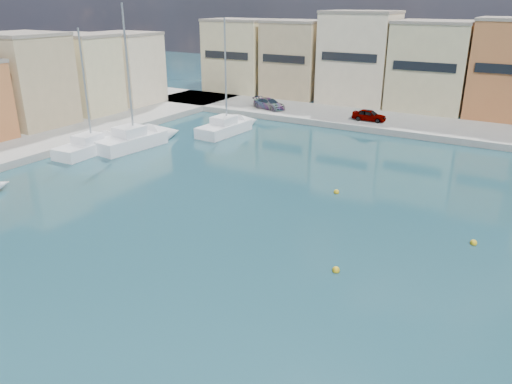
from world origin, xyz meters
The scene contains 8 objects.
ground centered at (0.00, 0.00, 0.00)m, with size 160.00×160.00×0.00m, color #123137.
north_quay centered at (0.00, 32.00, 0.30)m, with size 80.00×8.00×0.60m, color gray.
west_quay centered at (-32.00, 8.00, 0.30)m, with size 8.00×56.00×0.60m, color gray.
parked_cars centered at (-9.26, 30.50, 1.18)m, with size 31.67×2.55×1.18m.
yacht_north centered at (-20.01, 22.53, 0.45)m, with size 2.86×8.59×11.31m.
yacht_midnorth centered at (-24.11, 14.51, 0.50)m, with size 3.61×9.15×12.65m.
yacht_mid centered at (-26.33, 11.57, 0.42)m, with size 2.76×8.61×10.72m.
mooring_buoys centered at (3.48, 5.77, 0.08)m, with size 16.73×22.30×0.36m.
Camera 1 is at (6.07, -17.41, 11.95)m, focal length 35.00 mm.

